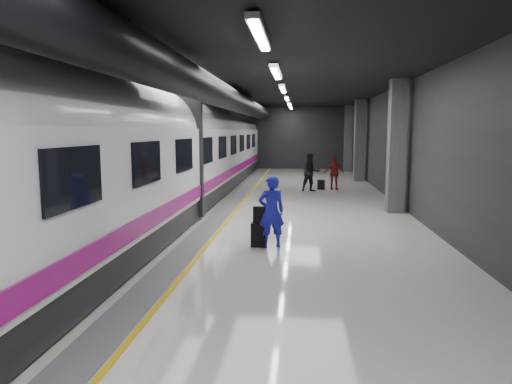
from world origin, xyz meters
name	(u,v)px	position (x,y,z in m)	size (l,w,h in m)	color
ground	(258,221)	(0.00, 0.00, 0.00)	(40.00, 40.00, 0.00)	beige
platform_hall	(252,107)	(-0.29, 0.96, 3.54)	(10.02, 40.02, 4.51)	black
train	(155,154)	(-3.25, 0.00, 2.07)	(3.05, 38.00, 4.05)	black
traveler_main	(271,212)	(0.63, -3.21, 0.87)	(0.63, 0.42, 1.74)	#1A25C9
suitcase_main	(258,235)	(0.31, -3.19, 0.29)	(0.36, 0.23, 0.59)	black
shoulder_bag	(259,214)	(0.33, -3.15, 0.78)	(0.30, 0.16, 0.39)	black
traveler_far_a	(311,172)	(1.78, 7.08, 0.89)	(0.87, 0.68, 1.79)	black
traveler_far_b	(334,173)	(2.91, 8.03, 0.79)	(0.93, 0.39, 1.58)	maroon
suitcase_far	(321,185)	(2.30, 7.95, 0.23)	(0.31, 0.20, 0.46)	black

